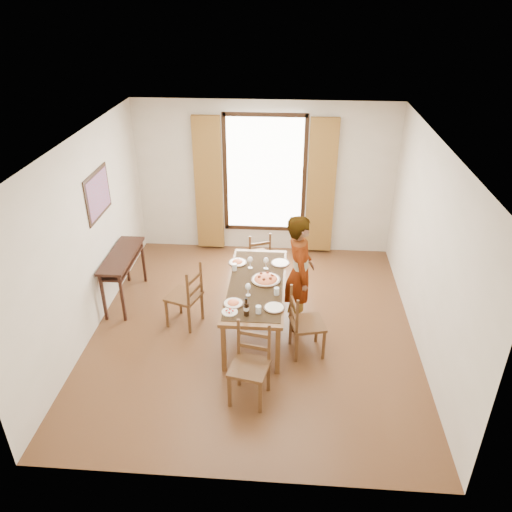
# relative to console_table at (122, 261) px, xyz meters

# --- Properties ---
(ground) EXTENTS (5.00, 5.00, 0.00)m
(ground) POSITION_rel_console_table_xyz_m (2.03, -0.60, -0.68)
(ground) COLOR #472516
(ground) RESTS_ON ground
(room_shell) EXTENTS (4.60, 5.10, 2.74)m
(room_shell) POSITION_rel_console_table_xyz_m (2.03, -0.47, 0.86)
(room_shell) COLOR silver
(room_shell) RESTS_ON ground
(console_table) EXTENTS (0.38, 1.20, 0.80)m
(console_table) POSITION_rel_console_table_xyz_m (0.00, 0.00, 0.00)
(console_table) COLOR black
(console_table) RESTS_ON ground
(dining_table) EXTENTS (0.79, 1.96, 0.76)m
(dining_table) POSITION_rel_console_table_xyz_m (2.07, -0.59, 0.00)
(dining_table) COLOR brown
(dining_table) RESTS_ON ground
(chair_west) EXTENTS (0.55, 0.55, 0.97)m
(chair_west) POSITION_rel_console_table_xyz_m (1.07, -0.55, -0.23)
(chair_west) COLOR brown
(chair_west) RESTS_ON ground
(chair_north) EXTENTS (0.51, 0.51, 0.88)m
(chair_north) POSITION_rel_console_table_xyz_m (1.98, 0.77, -0.27)
(chair_north) COLOR brown
(chair_north) RESTS_ON ground
(chair_south) EXTENTS (0.51, 0.51, 0.97)m
(chair_south) POSITION_rel_console_table_xyz_m (2.09, -1.93, -0.23)
(chair_south) COLOR brown
(chair_south) RESTS_ON ground
(chair_east) EXTENTS (0.51, 0.51, 0.96)m
(chair_east) POSITION_rel_console_table_xyz_m (2.74, -1.06, -0.24)
(chair_east) COLOR brown
(chair_east) RESTS_ON ground
(man) EXTENTS (0.68, 0.50, 1.71)m
(man) POSITION_rel_console_table_xyz_m (2.65, -0.45, 0.17)
(man) COLOR gray
(man) RESTS_ON ground
(plate_sw) EXTENTS (0.27, 0.27, 0.05)m
(plate_sw) POSITION_rel_console_table_xyz_m (1.81, -1.12, 0.10)
(plate_sw) COLOR silver
(plate_sw) RESTS_ON dining_table
(plate_se) EXTENTS (0.27, 0.27, 0.05)m
(plate_se) POSITION_rel_console_table_xyz_m (2.34, -1.18, 0.10)
(plate_se) COLOR silver
(plate_se) RESTS_ON dining_table
(plate_nw) EXTENTS (0.27, 0.27, 0.05)m
(plate_nw) POSITION_rel_console_table_xyz_m (1.75, -0.06, 0.10)
(plate_nw) COLOR silver
(plate_nw) RESTS_ON dining_table
(plate_ne) EXTENTS (0.27, 0.27, 0.05)m
(plate_ne) POSITION_rel_console_table_xyz_m (2.38, -0.03, 0.10)
(plate_ne) COLOR silver
(plate_ne) RESTS_ON dining_table
(pasta_platter) EXTENTS (0.40, 0.40, 0.10)m
(pasta_platter) POSITION_rel_console_table_xyz_m (2.19, -0.52, 0.12)
(pasta_platter) COLOR red
(pasta_platter) RESTS_ON dining_table
(caprese_plate) EXTENTS (0.20, 0.20, 0.04)m
(caprese_plate) POSITION_rel_console_table_xyz_m (1.79, -1.31, 0.09)
(caprese_plate) COLOR silver
(caprese_plate) RESTS_ON dining_table
(wine_glass_a) EXTENTS (0.08, 0.08, 0.18)m
(wine_glass_a) POSITION_rel_console_table_xyz_m (1.98, -0.90, 0.16)
(wine_glass_a) COLOR white
(wine_glass_a) RESTS_ON dining_table
(wine_glass_b) EXTENTS (0.08, 0.08, 0.18)m
(wine_glass_b) POSITION_rel_console_table_xyz_m (2.18, -0.19, 0.16)
(wine_glass_b) COLOR white
(wine_glass_b) RESTS_ON dining_table
(wine_glass_c) EXTENTS (0.08, 0.08, 0.18)m
(wine_glass_c) POSITION_rel_console_table_xyz_m (1.95, -0.19, 0.16)
(wine_glass_c) COLOR white
(wine_glass_c) RESTS_ON dining_table
(tumbler_a) EXTENTS (0.07, 0.07, 0.10)m
(tumbler_a) POSITION_rel_console_table_xyz_m (2.35, -0.85, 0.12)
(tumbler_a) COLOR silver
(tumbler_a) RESTS_ON dining_table
(tumbler_b) EXTENTS (0.07, 0.07, 0.10)m
(tumbler_b) POSITION_rel_console_table_xyz_m (1.73, -0.26, 0.12)
(tumbler_b) COLOR silver
(tumbler_b) RESTS_ON dining_table
(tumbler_c) EXTENTS (0.07, 0.07, 0.10)m
(tumbler_c) POSITION_rel_console_table_xyz_m (2.15, -1.29, 0.12)
(tumbler_c) COLOR silver
(tumbler_c) RESTS_ON dining_table
(wine_bottle) EXTENTS (0.07, 0.07, 0.25)m
(wine_bottle) POSITION_rel_console_table_xyz_m (2.00, -1.35, 0.20)
(wine_bottle) COLOR black
(wine_bottle) RESTS_ON dining_table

